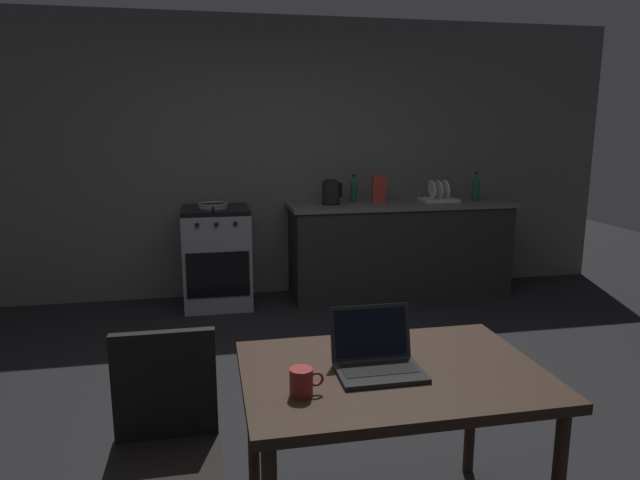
{
  "coord_description": "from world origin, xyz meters",
  "views": [
    {
      "loc": [
        -0.57,
        -2.81,
        1.63
      ],
      "look_at": [
        0.18,
        0.95,
        0.85
      ],
      "focal_mm": 31.63,
      "sensor_mm": 36.0,
      "label": 1
    }
  ],
  "objects_px": {
    "electric_kettle": "(331,193)",
    "bottle_b": "(354,189)",
    "coffee_mug": "(302,382)",
    "bottle": "(476,187)",
    "laptop": "(377,359)",
    "chair": "(166,441)",
    "stove_oven": "(217,257)",
    "dining_table": "(392,388)",
    "cereal_box": "(379,189)",
    "frying_pan": "(213,205)",
    "dish_rack": "(439,197)"
  },
  "relations": [
    {
      "from": "chair",
      "to": "dish_rack",
      "type": "bearing_deg",
      "value": 36.3
    },
    {
      "from": "electric_kettle",
      "to": "bottle_b",
      "type": "bearing_deg",
      "value": 18.55
    },
    {
      "from": "bottle",
      "to": "coffee_mug",
      "type": "bearing_deg",
      "value": -124.66
    },
    {
      "from": "chair",
      "to": "electric_kettle",
      "type": "relative_size",
      "value": 3.82
    },
    {
      "from": "electric_kettle",
      "to": "stove_oven",
      "type": "bearing_deg",
      "value": -179.87
    },
    {
      "from": "chair",
      "to": "laptop",
      "type": "height_order",
      "value": "laptop"
    },
    {
      "from": "laptop",
      "to": "bottle",
      "type": "distance_m",
      "value": 3.71
    },
    {
      "from": "chair",
      "to": "coffee_mug",
      "type": "relative_size",
      "value": 7.42
    },
    {
      "from": "dining_table",
      "to": "dish_rack",
      "type": "distance_m",
      "value": 3.56
    },
    {
      "from": "chair",
      "to": "cereal_box",
      "type": "distance_m",
      "value": 3.71
    },
    {
      "from": "stove_oven",
      "to": "bottle_b",
      "type": "xyz_separation_m",
      "value": [
        1.31,
        0.08,
        0.58
      ]
    },
    {
      "from": "laptop",
      "to": "dish_rack",
      "type": "bearing_deg",
      "value": 49.79
    },
    {
      "from": "bottle_b",
      "to": "frying_pan",
      "type": "bearing_deg",
      "value": -175.36
    },
    {
      "from": "bottle_b",
      "to": "stove_oven",
      "type": "bearing_deg",
      "value": -176.39
    },
    {
      "from": "stove_oven",
      "to": "bottle",
      "type": "distance_m",
      "value": 2.57
    },
    {
      "from": "coffee_mug",
      "to": "dish_rack",
      "type": "distance_m",
      "value": 3.84
    },
    {
      "from": "stove_oven",
      "to": "cereal_box",
      "type": "relative_size",
      "value": 3.45
    },
    {
      "from": "stove_oven",
      "to": "electric_kettle",
      "type": "relative_size",
      "value": 3.88
    },
    {
      "from": "laptop",
      "to": "bottle_b",
      "type": "relative_size",
      "value": 1.19
    },
    {
      "from": "dining_table",
      "to": "dish_rack",
      "type": "xyz_separation_m",
      "value": [
        1.54,
        3.19,
        0.31
      ]
    },
    {
      "from": "dining_table",
      "to": "dish_rack",
      "type": "bearing_deg",
      "value": 64.33
    },
    {
      "from": "dining_table",
      "to": "laptop",
      "type": "height_order",
      "value": "laptop"
    },
    {
      "from": "coffee_mug",
      "to": "stove_oven",
      "type": "bearing_deg",
      "value": 93.96
    },
    {
      "from": "laptop",
      "to": "coffee_mug",
      "type": "xyz_separation_m",
      "value": [
        -0.31,
        -0.14,
        0.0
      ]
    },
    {
      "from": "chair",
      "to": "laptop",
      "type": "relative_size",
      "value": 2.79
    },
    {
      "from": "frying_pan",
      "to": "cereal_box",
      "type": "bearing_deg",
      "value": 1.75
    },
    {
      "from": "electric_kettle",
      "to": "coffee_mug",
      "type": "bearing_deg",
      "value": -104.11
    },
    {
      "from": "dining_table",
      "to": "chair",
      "type": "xyz_separation_m",
      "value": [
        -0.85,
        0.01,
        -0.13
      ]
    },
    {
      "from": "stove_oven",
      "to": "frying_pan",
      "type": "relative_size",
      "value": 2.04
    },
    {
      "from": "dining_table",
      "to": "cereal_box",
      "type": "bearing_deg",
      "value": 73.77
    },
    {
      "from": "bottle_b",
      "to": "coffee_mug",
      "type": "bearing_deg",
      "value": -107.5
    },
    {
      "from": "chair",
      "to": "laptop",
      "type": "bearing_deg",
      "value": -17.17
    },
    {
      "from": "laptop",
      "to": "dish_rack",
      "type": "height_order",
      "value": "dish_rack"
    },
    {
      "from": "stove_oven",
      "to": "frying_pan",
      "type": "distance_m",
      "value": 0.48
    },
    {
      "from": "electric_kettle",
      "to": "bottle",
      "type": "distance_m",
      "value": 1.43
    },
    {
      "from": "dining_table",
      "to": "bottle_b",
      "type": "relative_size",
      "value": 4.24
    },
    {
      "from": "dish_rack",
      "to": "bottle_b",
      "type": "bearing_deg",
      "value": 174.51
    },
    {
      "from": "dish_rack",
      "to": "coffee_mug",
      "type": "bearing_deg",
      "value": -119.81
    },
    {
      "from": "frying_pan",
      "to": "coffee_mug",
      "type": "distance_m",
      "value": 3.32
    },
    {
      "from": "coffee_mug",
      "to": "bottle_b",
      "type": "relative_size",
      "value": 0.45
    },
    {
      "from": "stove_oven",
      "to": "chair",
      "type": "relative_size",
      "value": 1.02
    },
    {
      "from": "chair",
      "to": "electric_kettle",
      "type": "xyz_separation_m",
      "value": [
        1.31,
        3.19,
        0.5
      ]
    },
    {
      "from": "dining_table",
      "to": "cereal_box",
      "type": "distance_m",
      "value": 3.37
    },
    {
      "from": "electric_kettle",
      "to": "cereal_box",
      "type": "relative_size",
      "value": 0.89
    },
    {
      "from": "chair",
      "to": "stove_oven",
      "type": "bearing_deg",
      "value": 68.69
    },
    {
      "from": "laptop",
      "to": "chair",
      "type": "bearing_deg",
      "value": 166.08
    },
    {
      "from": "laptop",
      "to": "cereal_box",
      "type": "distance_m",
      "value": 3.37
    },
    {
      "from": "stove_oven",
      "to": "cereal_box",
      "type": "xyz_separation_m",
      "value": [
        1.54,
        0.02,
        0.59
      ]
    },
    {
      "from": "frying_pan",
      "to": "coffee_mug",
      "type": "height_order",
      "value": "frying_pan"
    },
    {
      "from": "stove_oven",
      "to": "laptop",
      "type": "distance_m",
      "value": 3.25
    }
  ]
}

